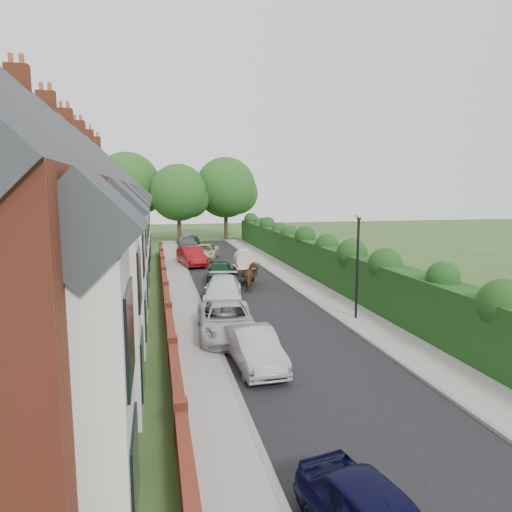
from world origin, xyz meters
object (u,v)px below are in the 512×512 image
at_px(car_white, 223,290).
at_px(car_black, 193,241).
at_px(horse, 252,277).
at_px(car_grey, 188,245).
at_px(lamppost, 358,252).
at_px(car_beige, 204,252).
at_px(car_silver_b, 227,320).
at_px(car_green, 220,271).
at_px(car_red, 192,256).
at_px(horse_cart, 245,264).
at_px(car_silver_a, 255,348).

bearing_deg(car_white, car_black, 98.69).
bearing_deg(horse, car_white, 64.01).
bearing_deg(car_grey, lamppost, -73.38).
distance_m(car_white, car_beige, 16.15).
height_order(car_silver_b, car_green, car_silver_b).
bearing_deg(car_grey, horse, -78.57).
bearing_deg(car_red, car_green, -88.00).
xyz_separation_m(car_green, car_red, (-1.37, 6.92, 0.09)).
xyz_separation_m(car_beige, car_grey, (-1.04, 5.56, 0.01)).
distance_m(car_green, car_red, 7.05).
distance_m(car_grey, horse, 19.07).
height_order(lamppost, car_green, lamppost).
height_order(car_grey, horse_cart, horse_cart).
relative_size(car_silver_b, car_black, 1.36).
bearing_deg(car_black, car_green, -85.74).
bearing_deg(car_beige, car_silver_a, -77.68).
xyz_separation_m(car_grey, car_black, (0.85, 4.56, -0.06)).
height_order(horse, horse_cart, horse_cart).
relative_size(car_red, car_grey, 0.98).
bearing_deg(car_green, car_grey, 103.97).
relative_size(car_white, horse_cart, 1.55).
height_order(car_silver_b, car_beige, car_silver_b).
distance_m(lamppost, car_silver_b, 6.99).
bearing_deg(car_green, car_red, 111.33).
height_order(car_black, horse, horse).
distance_m(car_grey, horse_cart, 16.96).
relative_size(car_green, horse, 2.04).
distance_m(car_red, car_beige, 3.37).
xyz_separation_m(car_silver_a, car_beige, (0.94, 25.48, 0.02)).
distance_m(lamppost, car_white, 7.85).
relative_size(car_red, horse, 2.37).
height_order(car_white, car_red, car_red).
bearing_deg(horse, car_red, -62.20).
bearing_deg(car_silver_b, lamppost, 13.88).
xyz_separation_m(car_white, car_beige, (0.69, 16.14, -0.03)).
height_order(car_silver_a, car_white, car_white).
xyz_separation_m(car_silver_a, car_silver_b, (-0.46, 3.48, 0.04)).
bearing_deg(car_white, horse_cart, 75.77).
bearing_deg(horse, car_silver_a, 90.73).
relative_size(car_green, car_red, 0.86).
height_order(car_red, car_black, car_red).
relative_size(car_silver_a, horse_cart, 1.28).
xyz_separation_m(car_red, car_beige, (1.37, 3.08, -0.09)).
xyz_separation_m(lamppost, car_red, (-6.37, 17.80, -2.52)).
relative_size(car_silver_a, car_black, 1.08).
xyz_separation_m(horse, horse_cart, (0.00, 2.14, 0.47)).
height_order(car_white, car_beige, car_white).
relative_size(car_silver_a, car_white, 0.83).
xyz_separation_m(car_green, horse_cart, (1.51, -1.20, 0.61)).
height_order(car_grey, horse, horse).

